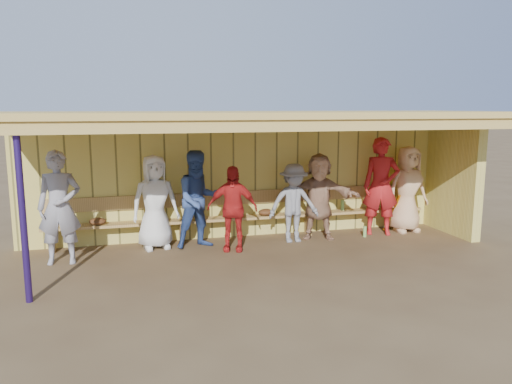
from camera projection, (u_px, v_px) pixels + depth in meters
ground at (261, 253)px, 8.91m from camera, size 90.00×90.00×0.00m
player_a at (59, 207)px, 8.19m from camera, size 0.71×0.48×1.89m
player_b at (155, 202)px, 9.09m from camera, size 0.93×0.69×1.73m
player_c at (199, 199)px, 9.15m from camera, size 0.99×0.84×1.80m
player_d at (232, 208)px, 8.97m from camera, size 0.98×0.64×1.55m
player_e at (294, 203)px, 9.56m from camera, size 1.00×0.60×1.52m
player_f at (319, 197)px, 9.77m from camera, size 1.65×0.97×1.69m
player_g at (381, 186)px, 10.10m from camera, size 0.84×0.70×1.98m
player_h at (407, 189)px, 10.34m from camera, size 0.90×0.61×1.79m
dugout_structure at (271, 154)px, 9.38m from camera, size 8.80×3.20×2.50m
bench at (246, 212)px, 9.89m from camera, size 7.60×0.34×0.93m
dugout_equipment at (217, 217)px, 9.62m from camera, size 6.14×0.62×0.80m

